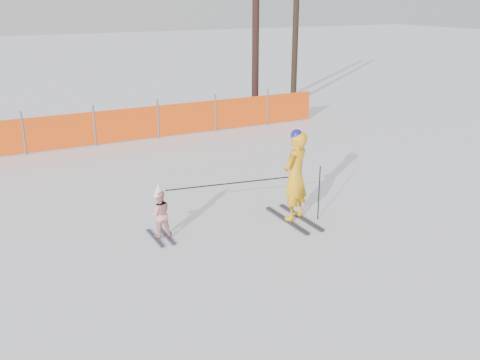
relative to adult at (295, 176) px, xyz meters
name	(u,v)px	position (x,y,z in m)	size (l,w,h in m)	color
ground	(252,238)	(-1.16, -0.37, -0.94)	(120.00, 120.00, 0.00)	white
adult	(295,176)	(0.00, 0.00, 0.00)	(0.78, 1.51, 1.88)	black
child	(160,213)	(-2.68, 0.45, -0.44)	(0.48, 0.85, 1.09)	black
ski_poles	(259,187)	(-0.78, 0.09, -0.12)	(3.02, 0.65, 1.13)	black
safety_fence	(88,129)	(-2.39, 7.54, -0.38)	(15.78, 0.06, 1.25)	#595960
tree_trunks	(274,24)	(5.47, 9.92, 2.34)	(2.68, 1.27, 6.81)	black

